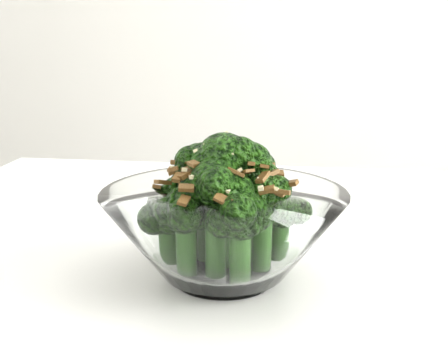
% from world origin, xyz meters
% --- Properties ---
extents(broccoli_dish, '(0.19, 0.19, 0.12)m').
position_xyz_m(broccoli_dish, '(-0.09, -0.15, 0.80)').
color(broccoli_dish, white).
rests_on(broccoli_dish, table).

